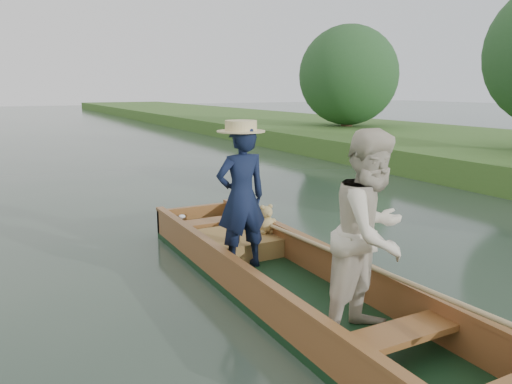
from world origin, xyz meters
name	(u,v)px	position (x,y,z in m)	size (l,w,h in m)	color
ground	(284,294)	(0.00, 0.00, 0.00)	(120.00, 120.00, 0.00)	#283D30
trees_far	(150,66)	(1.31, 8.87, 2.61)	(22.82, 14.88, 4.48)	#47331E
punt	(299,244)	(0.04, -0.21, 0.58)	(1.17, 5.13, 1.75)	black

